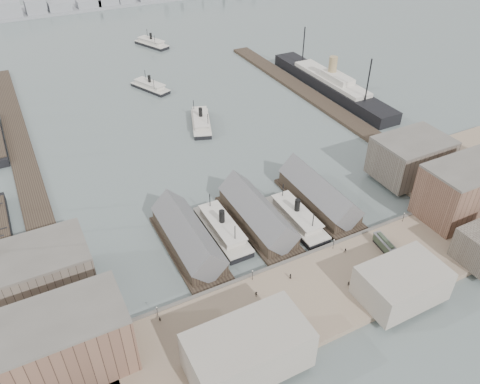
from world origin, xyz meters
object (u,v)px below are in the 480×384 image
ferry_docked_west (222,228)px  horse_cart_center (275,310)px  horse_cart_right (367,287)px  ocean_steamer (331,84)px  horse_cart_left (197,331)px  tram (385,245)px

ferry_docked_west → horse_cart_center: bearing=-93.4°
horse_cart_right → ocean_steamer: bearing=-15.2°
ferry_docked_west → horse_cart_left: size_ratio=6.26×
horse_cart_left → ferry_docked_west: bearing=-19.3°
horse_cart_center → horse_cart_right: (28.45, -5.30, -0.02)m
horse_cart_center → horse_cart_right: size_ratio=1.02×
ferry_docked_west → horse_cart_right: bearing=-59.3°
horse_cart_left → horse_cart_right: 51.45m
ocean_steamer → horse_cart_left: ocean_steamer is taller
ferry_docked_west → tram: 53.85m
horse_cart_left → ocean_steamer: bearing=-32.5°
ferry_docked_west → horse_cart_left: ferry_docked_west is taller
ocean_steamer → tram: size_ratio=9.28×
horse_cart_left → horse_cart_right: bearing=-84.3°
horse_cart_right → horse_cart_left: bearing=97.1°
ocean_steamer → tram: bearing=-118.8°
ferry_docked_west → ocean_steamer: ocean_steamer is taller
ferry_docked_west → horse_cart_center: (-2.30, -38.78, 0.28)m
horse_cart_left → horse_cart_center: bearing=-83.6°
ferry_docked_west → horse_cart_left: (-24.53, -35.17, 0.28)m
ocean_steamer → ferry_docked_west: bearing=-142.4°
ocean_steamer → tram: 129.91m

